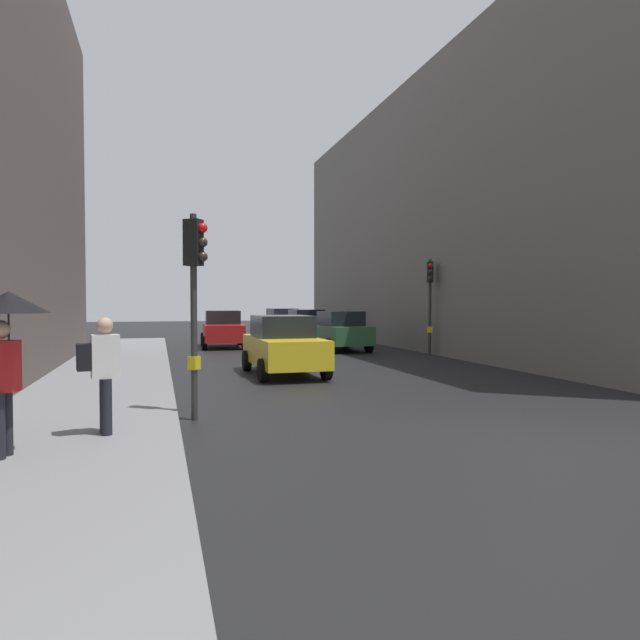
{
  "coord_description": "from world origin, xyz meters",
  "views": [
    {
      "loc": [
        -5.6,
        -7.44,
        2.16
      ],
      "look_at": [
        -0.77,
        9.77,
        1.61
      ],
      "focal_mm": 32.35,
      "sensor_mm": 36.0,
      "label": 1
    }
  ],
  "objects_px": {
    "traffic_light_near_right": "(195,278)",
    "car_red_sedan": "(223,329)",
    "pedestrian_with_black_backpack": "(102,368)",
    "car_white_compact": "(281,322)",
    "car_yellow_taxi": "(284,345)",
    "pedestrian_with_umbrella": "(6,327)",
    "traffic_light_mid_street": "(430,289)",
    "car_dark_suv": "(305,325)",
    "car_green_estate": "(339,331)"
  },
  "relations": [
    {
      "from": "traffic_light_mid_street",
      "to": "pedestrian_with_umbrella",
      "type": "distance_m",
      "value": 18.05
    },
    {
      "from": "car_white_compact",
      "to": "pedestrian_with_umbrella",
      "type": "distance_m",
      "value": 29.76
    },
    {
      "from": "car_white_compact",
      "to": "pedestrian_with_umbrella",
      "type": "xyz_separation_m",
      "value": [
        -9.5,
        -28.18,
        0.96
      ]
    },
    {
      "from": "car_yellow_taxi",
      "to": "pedestrian_with_umbrella",
      "type": "xyz_separation_m",
      "value": [
        -5.47,
        -8.62,
        0.96
      ]
    },
    {
      "from": "traffic_light_near_right",
      "to": "car_yellow_taxi",
      "type": "height_order",
      "value": "traffic_light_near_right"
    },
    {
      "from": "pedestrian_with_umbrella",
      "to": "car_dark_suv",
      "type": "bearing_deg",
      "value": 66.96
    },
    {
      "from": "traffic_light_mid_street",
      "to": "car_red_sedan",
      "type": "height_order",
      "value": "traffic_light_mid_street"
    },
    {
      "from": "traffic_light_near_right",
      "to": "car_dark_suv",
      "type": "bearing_deg",
      "value": 70.47
    },
    {
      "from": "car_green_estate",
      "to": "pedestrian_with_black_backpack",
      "type": "relative_size",
      "value": 2.42
    },
    {
      "from": "traffic_light_mid_street",
      "to": "car_yellow_taxi",
      "type": "height_order",
      "value": "traffic_light_mid_street"
    },
    {
      "from": "pedestrian_with_umbrella",
      "to": "car_red_sedan",
      "type": "bearing_deg",
      "value": 76.19
    },
    {
      "from": "car_yellow_taxi",
      "to": "car_white_compact",
      "type": "distance_m",
      "value": 19.98
    },
    {
      "from": "traffic_light_mid_street",
      "to": "car_red_sedan",
      "type": "bearing_deg",
      "value": 138.82
    },
    {
      "from": "traffic_light_near_right",
      "to": "pedestrian_with_black_backpack",
      "type": "relative_size",
      "value": 2.13
    },
    {
      "from": "traffic_light_mid_street",
      "to": "pedestrian_with_black_backpack",
      "type": "relative_size",
      "value": 2.2
    },
    {
      "from": "traffic_light_near_right",
      "to": "pedestrian_with_umbrella",
      "type": "bearing_deg",
      "value": -134.87
    },
    {
      "from": "traffic_light_near_right",
      "to": "pedestrian_with_umbrella",
      "type": "relative_size",
      "value": 1.76
    },
    {
      "from": "pedestrian_with_umbrella",
      "to": "traffic_light_mid_street",
      "type": "bearing_deg",
      "value": 46.29
    },
    {
      "from": "car_white_compact",
      "to": "car_green_estate",
      "type": "distance_m",
      "value": 11.73
    },
    {
      "from": "car_yellow_taxi",
      "to": "car_green_estate",
      "type": "xyz_separation_m",
      "value": [
        4.22,
        7.84,
        0.0
      ]
    },
    {
      "from": "traffic_light_near_right",
      "to": "pedestrian_with_black_backpack",
      "type": "xyz_separation_m",
      "value": [
        -1.47,
        -1.48,
        -1.43
      ]
    },
    {
      "from": "car_dark_suv",
      "to": "pedestrian_with_umbrella",
      "type": "distance_m",
      "value": 24.97
    },
    {
      "from": "pedestrian_with_black_backpack",
      "to": "pedestrian_with_umbrella",
      "type": "bearing_deg",
      "value": -134.98
    },
    {
      "from": "pedestrian_with_umbrella",
      "to": "pedestrian_with_black_backpack",
      "type": "height_order",
      "value": "pedestrian_with_umbrella"
    },
    {
      "from": "traffic_light_near_right",
      "to": "car_yellow_taxi",
      "type": "xyz_separation_m",
      "value": [
        2.95,
        6.08,
        -1.72
      ]
    },
    {
      "from": "traffic_light_near_right",
      "to": "car_red_sedan",
      "type": "distance_m",
      "value": 17.4
    },
    {
      "from": "car_red_sedan",
      "to": "traffic_light_near_right",
      "type": "bearing_deg",
      "value": -97.7
    },
    {
      "from": "car_green_estate",
      "to": "traffic_light_near_right",
      "type": "bearing_deg",
      "value": -117.23
    },
    {
      "from": "pedestrian_with_umbrella",
      "to": "car_white_compact",
      "type": "bearing_deg",
      "value": 71.38
    },
    {
      "from": "car_red_sedan",
      "to": "pedestrian_with_black_backpack",
      "type": "bearing_deg",
      "value": -101.49
    },
    {
      "from": "car_red_sedan",
      "to": "car_green_estate",
      "type": "bearing_deg",
      "value": -33.77
    },
    {
      "from": "car_white_compact",
      "to": "pedestrian_with_black_backpack",
      "type": "relative_size",
      "value": 2.44
    },
    {
      "from": "car_red_sedan",
      "to": "car_white_compact",
      "type": "distance_m",
      "value": 9.68
    },
    {
      "from": "traffic_light_near_right",
      "to": "car_red_sedan",
      "type": "bearing_deg",
      "value": 82.3
    },
    {
      "from": "traffic_light_mid_street",
      "to": "car_green_estate",
      "type": "height_order",
      "value": "traffic_light_mid_street"
    },
    {
      "from": "car_dark_suv",
      "to": "traffic_light_mid_street",
      "type": "bearing_deg",
      "value": -74.84
    },
    {
      "from": "car_dark_suv",
      "to": "car_green_estate",
      "type": "xyz_separation_m",
      "value": [
        -0.08,
        -6.51,
        0.0
      ]
    },
    {
      "from": "car_green_estate",
      "to": "car_red_sedan",
      "type": "bearing_deg",
      "value": 146.23
    },
    {
      "from": "traffic_light_near_right",
      "to": "car_white_compact",
      "type": "height_order",
      "value": "traffic_light_near_right"
    },
    {
      "from": "pedestrian_with_umbrella",
      "to": "traffic_light_near_right",
      "type": "bearing_deg",
      "value": 45.13
    },
    {
      "from": "car_green_estate",
      "to": "pedestrian_with_black_backpack",
      "type": "height_order",
      "value": "pedestrian_with_black_backpack"
    },
    {
      "from": "traffic_light_mid_street",
      "to": "car_dark_suv",
      "type": "bearing_deg",
      "value": 105.16
    },
    {
      "from": "traffic_light_near_right",
      "to": "pedestrian_with_black_backpack",
      "type": "bearing_deg",
      "value": -134.79
    },
    {
      "from": "traffic_light_mid_street",
      "to": "car_white_compact",
      "type": "height_order",
      "value": "traffic_light_mid_street"
    },
    {
      "from": "car_yellow_taxi",
      "to": "car_white_compact",
      "type": "relative_size",
      "value": 0.98
    },
    {
      "from": "pedestrian_with_black_backpack",
      "to": "traffic_light_mid_street",
      "type": "bearing_deg",
      "value": 46.41
    },
    {
      "from": "car_white_compact",
      "to": "pedestrian_with_black_backpack",
      "type": "xyz_separation_m",
      "value": [
        -8.44,
        -27.13,
        0.29
      ]
    },
    {
      "from": "traffic_light_near_right",
      "to": "car_yellow_taxi",
      "type": "distance_m",
      "value": 6.98
    },
    {
      "from": "car_red_sedan",
      "to": "car_white_compact",
      "type": "xyz_separation_m",
      "value": [
        4.66,
        8.49,
        0.0
      ]
    },
    {
      "from": "pedestrian_with_black_backpack",
      "to": "car_red_sedan",
      "type": "bearing_deg",
      "value": 78.51
    }
  ]
}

